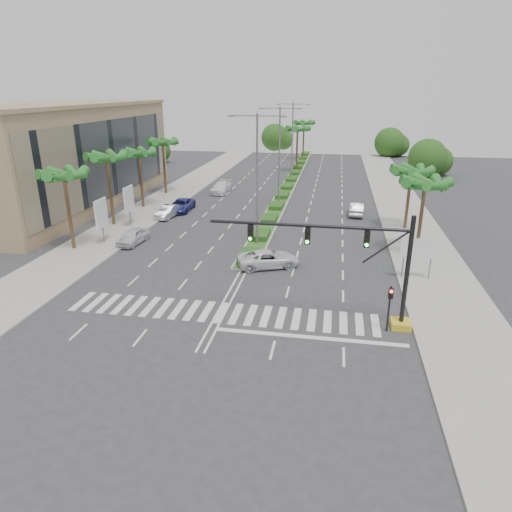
{
  "coord_description": "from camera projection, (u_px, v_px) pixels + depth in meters",
  "views": [
    {
      "loc": [
        6.95,
        -26.32,
        14.01
      ],
      "look_at": [
        1.8,
        3.12,
        3.0
      ],
      "focal_mm": 32.0,
      "sensor_mm": 36.0,
      "label": 1
    }
  ],
  "objects": [
    {
      "name": "palm_right_far",
      "position": [
        411.0,
        173.0,
        46.24
      ],
      "size": [
        4.57,
        4.68,
        6.75
      ],
      "color": "brown",
      "rests_on": "ground"
    },
    {
      "name": "car_parked_a",
      "position": [
        133.0,
        236.0,
        43.52
      ],
      "size": [
        2.09,
        4.36,
        1.44
      ],
      "primitive_type": "imported",
      "rotation": [
        0.0,
        0.0,
        -0.1
      ],
      "color": "silver",
      "rests_on": "ground"
    },
    {
      "name": "streetlight_far",
      "position": [
        292.0,
        138.0,
        70.46
      ],
      "size": [
        5.1,
        0.25,
        12.0
      ],
      "color": "slate",
      "rests_on": "ground"
    },
    {
      "name": "footpath_right",
      "position": [
        414.0,
        234.0,
        46.3
      ],
      "size": [
        6.0,
        120.0,
        0.15
      ],
      "primitive_type": "cube",
      "color": "gray",
      "rests_on": "ground"
    },
    {
      "name": "median",
      "position": [
        290.0,
        182.0,
        71.85
      ],
      "size": [
        2.2,
        75.0,
        0.2
      ],
      "primitive_type": "cube",
      "color": "gray",
      "rests_on": "ground"
    },
    {
      "name": "car_right",
      "position": [
        357.0,
        209.0,
        53.5
      ],
      "size": [
        1.85,
        4.64,
        1.5
      ],
      "primitive_type": "imported",
      "rotation": [
        0.0,
        0.0,
        3.08
      ],
      "color": "#BAB9BE",
      "rests_on": "ground"
    },
    {
      "name": "signal_gantry",
      "position": [
        368.0,
        274.0,
        27.6
      ],
      "size": [
        12.6,
        1.2,
        7.2
      ],
      "color": "gold",
      "rests_on": "ground"
    },
    {
      "name": "billboard_near",
      "position": [
        101.0,
        214.0,
        42.71
      ],
      "size": [
        0.18,
        2.1,
        4.35
      ],
      "color": "slate",
      "rests_on": "ground"
    },
    {
      "name": "direction_sign",
      "position": [
        418.0,
        250.0,
        34.65
      ],
      "size": [
        2.7,
        0.11,
        3.4
      ],
      "color": "slate",
      "rests_on": "ground"
    },
    {
      "name": "car_parked_c",
      "position": [
        181.0,
        205.0,
        55.19
      ],
      "size": [
        2.45,
        5.21,
        1.44
      ],
      "primitive_type": "imported",
      "rotation": [
        0.0,
        0.0,
        0.01
      ],
      "color": "navy",
      "rests_on": "ground"
    },
    {
      "name": "streetlight_mid",
      "position": [
        279.0,
        151.0,
        55.67
      ],
      "size": [
        5.1,
        0.25,
        12.0
      ],
      "color": "slate",
      "rests_on": "ground"
    },
    {
      "name": "footpath_left",
      "position": [
        133.0,
        220.0,
        51.21
      ],
      "size": [
        6.0,
        120.0,
        0.15
      ],
      "primitive_type": "cube",
      "color": "gray",
      "rests_on": "ground"
    },
    {
      "name": "streetlight_near",
      "position": [
        257.0,
        174.0,
        40.88
      ],
      "size": [
        5.1,
        0.25,
        12.0
      ],
      "color": "slate",
      "rests_on": "ground"
    },
    {
      "name": "billboard_far",
      "position": [
        129.0,
        199.0,
        48.25
      ],
      "size": [
        0.18,
        2.1,
        4.35
      ],
      "color": "slate",
      "rests_on": "ground"
    },
    {
      "name": "building",
      "position": [
        67.0,
        157.0,
        56.46
      ],
      "size": [
        12.0,
        36.0,
        12.0
      ],
      "primitive_type": "cube",
      "color": "tan",
      "rests_on": "ground"
    },
    {
      "name": "palm_left_far",
      "position": [
        139.0,
        155.0,
        54.75
      ],
      "size": [
        4.57,
        4.68,
        7.35
      ],
      "color": "brown",
      "rests_on": "ground"
    },
    {
      "name": "palm_median_a",
      "position": [
        297.0,
        131.0,
        78.65
      ],
      "size": [
        4.57,
        4.68,
        8.05
      ],
      "color": "brown",
      "rests_on": "ground"
    },
    {
      "name": "palm_median_b",
      "position": [
        304.0,
        124.0,
        92.52
      ],
      "size": [
        4.57,
        4.68,
        8.05
      ],
      "color": "brown",
      "rests_on": "ground"
    },
    {
      "name": "car_parked_b",
      "position": [
        168.0,
        212.0,
        52.42
      ],
      "size": [
        1.94,
        4.36,
        1.39
      ],
      "primitive_type": "imported",
      "rotation": [
        0.0,
        0.0,
        -0.11
      ],
      "color": "#ADADB1",
      "rests_on": "ground"
    },
    {
      "name": "palm_left_end",
      "position": [
        163.0,
        144.0,
        62.01
      ],
      "size": [
        4.57,
        4.68,
        7.75
      ],
      "color": "brown",
      "rests_on": "ground"
    },
    {
      "name": "car_parked_d",
      "position": [
        221.0,
        187.0,
        64.91
      ],
      "size": [
        2.27,
        5.28,
        1.52
      ],
      "primitive_type": "imported",
      "rotation": [
        0.0,
        0.0,
        -0.03
      ],
      "color": "white",
      "rests_on": "ground"
    },
    {
      "name": "pedestrian_signal",
      "position": [
        390.0,
        301.0,
        27.25
      ],
      "size": [
        0.28,
        0.36,
        3.0
      ],
      "color": "black",
      "rests_on": "ground"
    },
    {
      "name": "palm_right_near",
      "position": [
        425.0,
        186.0,
        38.74
      ],
      "size": [
        4.57,
        4.68,
        7.05
      ],
      "color": "brown",
      "rests_on": "ground"
    },
    {
      "name": "palm_left_near",
      "position": [
        64.0,
        177.0,
        39.89
      ],
      "size": [
        4.57,
        4.68,
        7.55
      ],
      "color": "brown",
      "rests_on": "ground"
    },
    {
      "name": "ground",
      "position": [
        221.0,
        313.0,
        30.29
      ],
      "size": [
        160.0,
        160.0,
        0.0
      ],
      "primitive_type": "plane",
      "color": "#333335",
      "rests_on": "ground"
    },
    {
      "name": "car_crossing",
      "position": [
        268.0,
        259.0,
        37.85
      ],
      "size": [
        5.65,
        4.07,
        1.43
      ],
      "primitive_type": "imported",
      "rotation": [
        0.0,
        0.0,
        1.94
      ],
      "color": "white",
      "rests_on": "ground"
    },
    {
      "name": "palm_left_mid",
      "position": [
        107.0,
        160.0,
        47.16
      ],
      "size": [
        4.57,
        4.68,
        7.95
      ],
      "color": "brown",
      "rests_on": "ground"
    },
    {
      "name": "median_grass",
      "position": [
        291.0,
        182.0,
        71.81
      ],
      "size": [
        1.8,
        75.0,
        0.04
      ],
      "primitive_type": "cube",
      "color": "#29511B",
      "rests_on": "median"
    }
  ]
}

